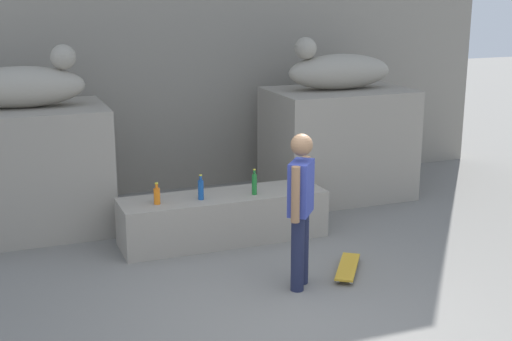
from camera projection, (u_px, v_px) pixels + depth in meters
The scene contains 11 objects.
ground_plane at pixel (296, 314), 6.93m from camera, with size 40.00×40.00×0.00m, color slate.
pedestal_left at pixel (27, 171), 9.06m from camera, with size 2.06×1.39×1.63m, color gray.
pedestal_right at pixel (337, 143), 10.63m from camera, with size 2.06×1.39×1.63m, color gray.
statue_reclining_left at pixel (23, 85), 8.79m from camera, with size 1.63×0.66×0.78m.
statue_reclining_right at pixel (337, 70), 10.34m from camera, with size 1.62×0.63×0.78m.
ledge_block at pixel (224, 217), 8.86m from camera, with size 2.59×0.72×0.60m, color gray.
skater at pixel (301, 204), 7.32m from camera, with size 0.38×0.44×1.67m.
skateboard at pixel (348, 267), 7.90m from camera, with size 0.62×0.77×0.08m.
bottle_orange at pixel (157, 195), 8.39m from camera, with size 0.08×0.08×0.26m.
bottle_blue at pixel (201, 189), 8.56m from camera, with size 0.07×0.07×0.31m.
bottle_green at pixel (254, 184), 8.76m from camera, with size 0.06×0.06×0.33m.
Camera 1 is at (-2.67, -5.77, 3.12)m, focal length 49.48 mm.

